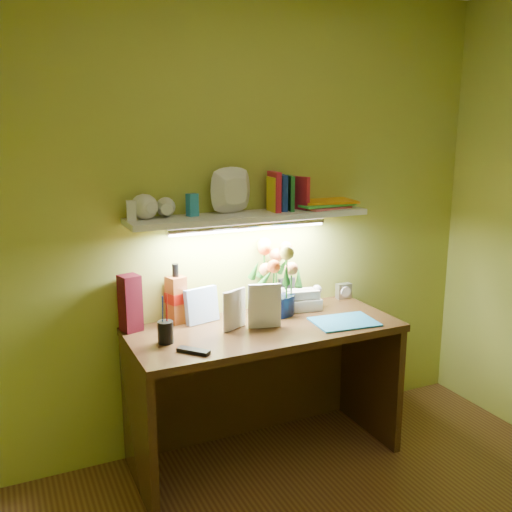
{
  "coord_description": "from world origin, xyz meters",
  "views": [
    {
      "loc": [
        -1.22,
        -1.31,
        1.76
      ],
      "look_at": [
        0.02,
        1.35,
        1.09
      ],
      "focal_mm": 40.0,
      "sensor_mm": 36.0,
      "label": 1
    }
  ],
  "objects_px": {
    "desk": "(265,393)",
    "whisky_bottle": "(176,293)",
    "telephone": "(300,297)",
    "flower_bouquet": "(275,279)",
    "desk_clock": "(344,291)"
  },
  "relations": [
    {
      "from": "flower_bouquet",
      "to": "whisky_bottle",
      "type": "height_order",
      "value": "flower_bouquet"
    },
    {
      "from": "whisky_bottle",
      "to": "desk_clock",
      "type": "bearing_deg",
      "value": -0.14
    },
    {
      "from": "telephone",
      "to": "desk_clock",
      "type": "distance_m",
      "value": 0.34
    },
    {
      "from": "flower_bouquet",
      "to": "desk_clock",
      "type": "distance_m",
      "value": 0.53
    },
    {
      "from": "telephone",
      "to": "whisky_bottle",
      "type": "relative_size",
      "value": 0.68
    },
    {
      "from": "telephone",
      "to": "desk",
      "type": "bearing_deg",
      "value": -139.35
    },
    {
      "from": "telephone",
      "to": "desk_clock",
      "type": "relative_size",
      "value": 2.38
    },
    {
      "from": "flower_bouquet",
      "to": "telephone",
      "type": "relative_size",
      "value": 1.79
    },
    {
      "from": "desk",
      "to": "flower_bouquet",
      "type": "height_order",
      "value": "flower_bouquet"
    },
    {
      "from": "desk",
      "to": "telephone",
      "type": "height_order",
      "value": "telephone"
    },
    {
      "from": "desk",
      "to": "desk_clock",
      "type": "xyz_separation_m",
      "value": [
        0.64,
        0.24,
        0.42
      ]
    },
    {
      "from": "desk",
      "to": "whisky_bottle",
      "type": "bearing_deg",
      "value": 147.99
    },
    {
      "from": "desk",
      "to": "desk_clock",
      "type": "distance_m",
      "value": 0.81
    },
    {
      "from": "desk_clock",
      "to": "whisky_bottle",
      "type": "bearing_deg",
      "value": -178.06
    },
    {
      "from": "flower_bouquet",
      "to": "telephone",
      "type": "height_order",
      "value": "flower_bouquet"
    }
  ]
}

